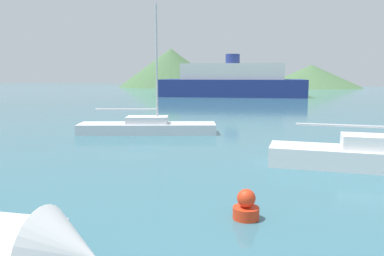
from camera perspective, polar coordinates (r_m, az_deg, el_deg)
sailboat_inner at (r=23.83m, az=-6.82°, el=0.20°), size 8.70×5.17×7.94m
sailboat_middle at (r=16.40m, az=25.93°, el=-3.88°), size 8.14×2.64×9.10m
ferry_distant at (r=63.71m, az=6.16°, el=7.01°), size 25.04×14.61×6.99m
buoy_marker at (r=10.01m, az=8.24°, el=-11.76°), size 0.69×0.69×0.79m
hill_west at (r=110.05m, az=-3.23°, el=9.16°), size 30.13×30.13×10.94m
hill_central at (r=108.02m, az=17.69°, el=7.54°), size 26.81×26.81×6.17m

